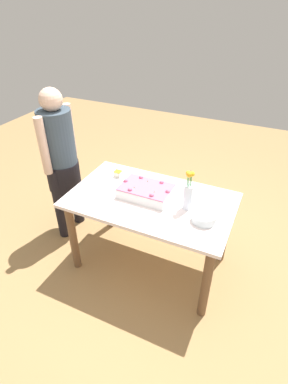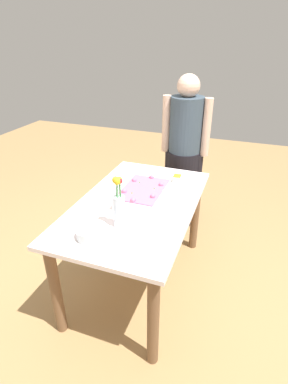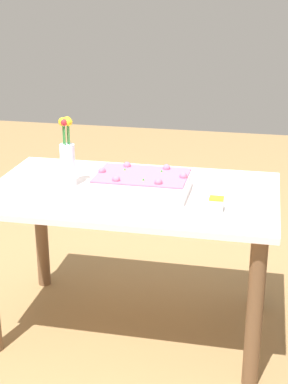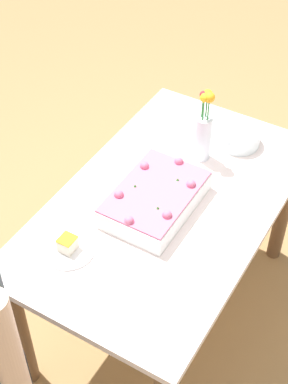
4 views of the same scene
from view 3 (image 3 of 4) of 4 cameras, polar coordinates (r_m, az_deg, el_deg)
The scene contains 7 objects.
ground_plane at distance 3.05m, azimuth -1.08°, elevation -12.88°, with size 8.00×8.00×0.00m, color #9A7649.
dining_table at distance 2.77m, azimuth -1.16°, elevation -2.27°, with size 1.34×0.80×0.73m.
sheet_cake at distance 2.67m, azimuth -0.19°, elevation 0.82°, with size 0.42×0.28×0.11m.
serving_plate_with_slice at distance 2.49m, azimuth 7.00°, elevation -1.59°, with size 0.19×0.19×0.06m.
cake_knife at distance 2.63m, azimuth -9.98°, elevation -0.81°, with size 0.20×0.02×0.00m, color silver.
flower_vase at distance 2.75m, azimuth -7.44°, elevation 3.34°, with size 0.07×0.07×0.33m.
fruit_bowl at distance 2.93m, azimuth -9.75°, elevation 2.04°, with size 0.18×0.18×0.07m, color silver.
Camera 3 is at (0.58, -2.49, 1.68)m, focal length 55.00 mm.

